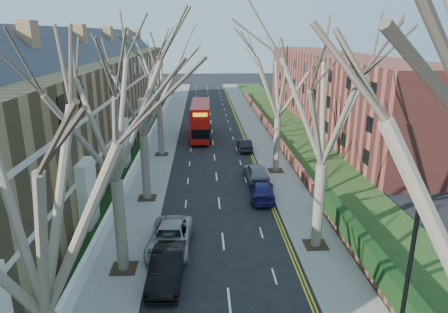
{
  "coord_description": "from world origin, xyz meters",
  "views": [
    {
      "loc": [
        -1.15,
        -13.68,
        12.69
      ],
      "look_at": [
        0.57,
        18.65,
        2.67
      ],
      "focal_mm": 32.0,
      "sensor_mm": 36.0,
      "label": 1
    }
  ],
  "objects": [
    {
      "name": "tree_right_far",
      "position": [
        5.7,
        22.0,
        9.24
      ],
      "size": [
        10.15,
        10.15,
        14.22
      ],
      "color": "#695F4B",
      "rests_on": "ground"
    },
    {
      "name": "car_right_far",
      "position": [
        3.48,
        29.51,
        0.64
      ],
      "size": [
        1.48,
        3.92,
        1.28
      ],
      "primitive_type": "imported",
      "rotation": [
        0.0,
        0.0,
        3.17
      ],
      "color": "black",
      "rests_on": "ground"
    },
    {
      "name": "tree_right_mid",
      "position": [
        5.7,
        8.0,
        9.56
      ],
      "size": [
        10.5,
        10.5,
        14.71
      ],
      "color": "#695F4B",
      "rests_on": "ground"
    },
    {
      "name": "wall_hedge_right",
      "position": [
        7.7,
        2.0,
        1.12
      ],
      "size": [
        0.7,
        24.0,
        1.8
      ],
      "color": "brown",
      "rests_on": "ground"
    },
    {
      "name": "tree_left_far",
      "position": [
        -5.7,
        16.0,
        9.24
      ],
      "size": [
        10.15,
        10.15,
        14.22
      ],
      "color": "#695F4B",
      "rests_on": "ground"
    },
    {
      "name": "car_right_near",
      "position": [
        3.47,
        15.69,
        0.68
      ],
      "size": [
        2.38,
        4.83,
        1.35
      ],
      "primitive_type": "imported",
      "rotation": [
        0.0,
        0.0,
        3.04
      ],
      "color": "navy",
      "rests_on": "ground"
    },
    {
      "name": "lamp_post",
      "position": [
        5.0,
        -3.5,
        4.57
      ],
      "size": [
        0.18,
        0.5,
        8.11
      ],
      "color": "black",
      "rests_on": "ground"
    },
    {
      "name": "pavement_right",
      "position": [
        6.0,
        39.0,
        0.06
      ],
      "size": [
        3.0,
        102.0,
        0.12
      ],
      "primitive_type": "cube",
      "color": "slate",
      "rests_on": "ground"
    },
    {
      "name": "car_left_mid",
      "position": [
        -3.2,
        4.94,
        0.79
      ],
      "size": [
        1.91,
        4.85,
        1.57
      ],
      "primitive_type": "imported",
      "rotation": [
        0.0,
        0.0,
        -0.05
      ],
      "color": "black",
      "rests_on": "ground"
    },
    {
      "name": "car_left_far",
      "position": [
        -3.28,
        8.2,
        0.76
      ],
      "size": [
        2.82,
        5.58,
        1.51
      ],
      "primitive_type": "imported",
      "rotation": [
        0.0,
        0.0,
        -0.06
      ],
      "color": "#9B9BA0",
      "rests_on": "ground"
    },
    {
      "name": "terrace_left",
      "position": [
        -13.65,
        31.0,
        5.53
      ],
      "size": [
        9.7,
        78.0,
        13.6
      ],
      "color": "olive",
      "rests_on": "ground"
    },
    {
      "name": "tree_left_dist",
      "position": [
        -5.7,
        28.0,
        9.56
      ],
      "size": [
        10.5,
        10.5,
        14.71
      ],
      "color": "#695F4B",
      "rests_on": "ground"
    },
    {
      "name": "front_wall_left",
      "position": [
        -7.65,
        31.0,
        0.62
      ],
      "size": [
        0.3,
        78.0,
        1.0
      ],
      "color": "white",
      "rests_on": "ground"
    },
    {
      "name": "flats_right",
      "position": [
        17.46,
        43.0,
        4.98
      ],
      "size": [
        13.97,
        54.0,
        10.0
      ],
      "color": "brown",
      "rests_on": "ground"
    },
    {
      "name": "tree_left_mid",
      "position": [
        -5.7,
        6.0,
        9.56
      ],
      "size": [
        10.5,
        10.5,
        14.71
      ],
      "color": "#695F4B",
      "rests_on": "ground"
    },
    {
      "name": "double_decker_bus",
      "position": [
        -1.48,
        35.69,
        2.1
      ],
      "size": [
        2.74,
        10.2,
        4.28
      ],
      "rotation": [
        0.0,
        0.0,
        3.12
      ],
      "color": "#A70F0B",
      "rests_on": "ground"
    },
    {
      "name": "tree_left_near",
      "position": [
        -5.7,
        -4.0,
        8.93
      ],
      "size": [
        9.8,
        9.8,
        13.73
      ],
      "color": "#695F4B",
      "rests_on": "ground"
    },
    {
      "name": "pavement_left",
      "position": [
        -6.0,
        39.0,
        0.06
      ],
      "size": [
        3.0,
        102.0,
        0.12
      ],
      "primitive_type": "cube",
      "color": "slate",
      "rests_on": "ground"
    },
    {
      "name": "grass_verge_right",
      "position": [
        10.5,
        39.0,
        0.15
      ],
      "size": [
        6.0,
        102.0,
        0.06
      ],
      "color": "#1F3714",
      "rests_on": "ground"
    },
    {
      "name": "car_right_mid",
      "position": [
        3.51,
        19.79,
        0.79
      ],
      "size": [
        2.16,
        4.74,
        1.58
      ],
      "primitive_type": "imported",
      "rotation": [
        0.0,
        0.0,
        3.21
      ],
      "color": "gray",
      "rests_on": "ground"
    }
  ]
}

